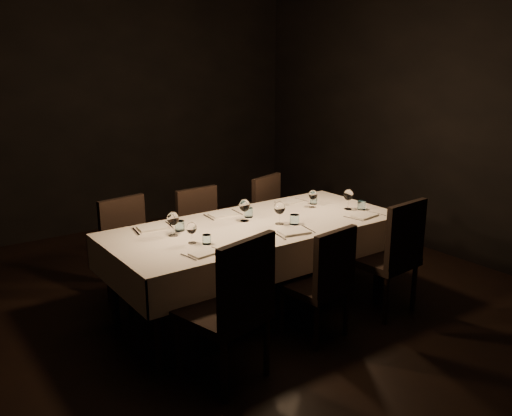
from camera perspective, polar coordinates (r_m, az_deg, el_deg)
room at (r=4.40m, az=0.00°, el=7.54°), size 5.01×6.01×3.01m
dining_table at (r=4.58m, az=0.00°, el=-2.57°), size 2.52×1.12×0.76m
chair_near_left at (r=3.57m, az=-2.52°, el=-10.11°), size 0.60×0.60×1.04m
place_setting_near_left at (r=4.02m, az=-6.04°, el=-3.18°), size 0.31×0.39×0.17m
chair_near_center at (r=4.16m, az=7.11°, el=-7.34°), size 0.48×0.48×0.90m
place_setting_near_center at (r=4.47m, az=3.32°, el=-1.05°), size 0.37×0.41×0.20m
chair_near_right at (r=4.67m, az=14.09°, el=-4.53°), size 0.52×0.52×1.00m
place_setting_near_right at (r=4.99m, az=10.51°, el=0.46°), size 0.35×0.41×0.19m
chair_far_left at (r=4.93m, az=-13.11°, el=-3.82°), size 0.50×0.50×0.93m
place_setting_far_left at (r=4.37m, az=-9.22°, el=-1.61°), size 0.36×0.41×0.19m
chair_far_center at (r=5.22m, az=-5.57°, el=-2.45°), size 0.45×0.45×0.91m
place_setting_far_center at (r=4.70m, az=-1.83°, el=-0.21°), size 0.36×0.41×0.19m
chair_far_right at (r=5.63m, az=2.01°, el=-0.94°), size 0.57×0.57×0.94m
place_setting_far_right at (r=5.15m, az=5.33°, el=1.02°), size 0.31×0.39×0.17m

